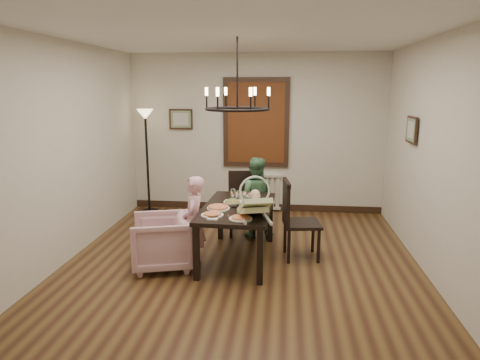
% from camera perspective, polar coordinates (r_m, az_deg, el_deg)
% --- Properties ---
extents(room_shell, '(4.51, 5.00, 2.81)m').
position_cam_1_polar(room_shell, '(5.53, 0.57, 3.83)').
color(room_shell, brown).
rests_on(room_shell, ground).
extents(dining_table, '(0.93, 1.56, 0.72)m').
position_cam_1_polar(dining_table, '(5.52, -0.33, -4.34)').
color(dining_table, black).
rests_on(dining_table, room_shell).
extents(chair_far, '(0.48, 0.48, 0.96)m').
position_cam_1_polar(chair_far, '(6.48, 0.33, -3.19)').
color(chair_far, black).
rests_on(chair_far, room_shell).
extents(chair_right, '(0.52, 0.52, 1.06)m').
position_cam_1_polar(chair_right, '(5.65, 8.26, -5.17)').
color(chair_right, black).
rests_on(chair_right, room_shell).
extents(armchair, '(0.89, 0.88, 0.66)m').
position_cam_1_polar(armchair, '(5.46, -10.39, -8.07)').
color(armchair, '#DCA8B7').
rests_on(armchair, room_shell).
extents(elderly_woman, '(0.23, 0.35, 0.95)m').
position_cam_1_polar(elderly_woman, '(5.39, -6.17, -6.57)').
color(elderly_woman, pink).
rests_on(elderly_woman, room_shell).
extents(seated_man, '(0.51, 0.40, 1.00)m').
position_cam_1_polar(seated_man, '(6.40, 2.02, -3.22)').
color(seated_man, '#497B51').
rests_on(seated_man, room_shell).
extents(baby_bouncer, '(0.52, 0.62, 0.35)m').
position_cam_1_polar(baby_bouncer, '(4.93, 1.91, -3.28)').
color(baby_bouncer, beige).
rests_on(baby_bouncer, dining_table).
extents(salad_bowl, '(0.28, 0.28, 0.07)m').
position_cam_1_polar(salad_bowl, '(5.51, -0.99, -3.09)').
color(salad_bowl, white).
rests_on(salad_bowl, dining_table).
extents(pizza_platter, '(0.29, 0.29, 0.04)m').
position_cam_1_polar(pizza_platter, '(5.37, -2.90, -3.69)').
color(pizza_platter, tan).
rests_on(pizza_platter, dining_table).
extents(drinking_glass, '(0.08, 0.08, 0.16)m').
position_cam_1_polar(drinking_glass, '(5.66, 0.07, -2.21)').
color(drinking_glass, silver).
rests_on(drinking_glass, dining_table).
extents(window_blinds, '(1.00, 0.03, 1.40)m').
position_cam_1_polar(window_blinds, '(7.57, 2.16, 7.65)').
color(window_blinds, brown).
rests_on(window_blinds, room_shell).
extents(radiator, '(0.92, 0.12, 0.62)m').
position_cam_1_polar(radiator, '(7.80, 2.10, -1.54)').
color(radiator, silver).
rests_on(radiator, room_shell).
extents(picture_back, '(0.42, 0.03, 0.36)m').
position_cam_1_polar(picture_back, '(7.79, -7.88, 8.04)').
color(picture_back, black).
rests_on(picture_back, room_shell).
extents(picture_right, '(0.03, 0.42, 0.36)m').
position_cam_1_polar(picture_right, '(6.22, 21.92, 6.23)').
color(picture_right, black).
rests_on(picture_right, room_shell).
extents(floor_lamp, '(0.30, 0.30, 1.80)m').
position_cam_1_polar(floor_lamp, '(7.73, -12.25, 2.24)').
color(floor_lamp, black).
rests_on(floor_lamp, room_shell).
extents(chandelier, '(0.80, 0.80, 0.04)m').
position_cam_1_polar(chandelier, '(5.30, -0.35, 9.45)').
color(chandelier, black).
rests_on(chandelier, room_shell).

